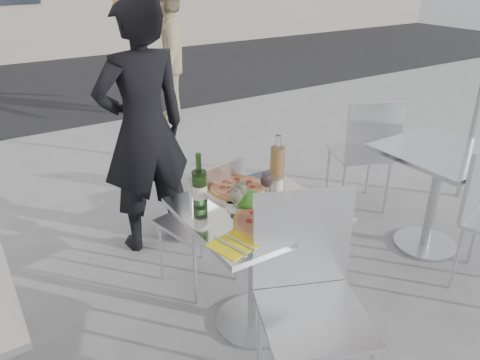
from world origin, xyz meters
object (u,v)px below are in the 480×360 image
wineglass_red_a (267,180)px  wineglass_red_b (267,181)px  pedestrian_b (166,50)px  pizza_far (237,189)px  napkin_left (233,245)px  side_table_right (438,179)px  chair_far (207,216)px  woman_diner (143,130)px  napkin_right (326,212)px  sugar_shaker (277,185)px  wineglass_white_b (241,190)px  wine_bottle (200,187)px  carafe (277,165)px  chair_near (308,285)px  wineglass_white_a (236,196)px  salad_plate (248,201)px  main_table (255,244)px  side_chair_rfar (366,147)px  pizza_near (269,221)px

wineglass_red_a → wineglass_red_b: size_ratio=1.00×
pedestrian_b → pizza_far: pedestrian_b is taller
napkin_left → side_table_right: bearing=-6.9°
chair_far → woman_diner: 0.78m
wineglass_red_a → napkin_left: bearing=-143.4°
chair_far → napkin_right: 0.77m
sugar_shaker → wineglass_white_b: 0.27m
chair_far → wine_bottle: wine_bottle is taller
wineglass_white_b → carafe: bearing=23.3°
sugar_shaker → wineglass_white_b: wineglass_white_b is taller
pedestrian_b → sugar_shaker: (-1.01, -3.70, -0.07)m
side_table_right → wineglass_red_a: (-1.39, 0.05, 0.32)m
pedestrian_b → wineglass_red_a: bearing=7.8°
chair_near → wineglass_white_b: bearing=116.6°
wine_bottle → wineglass_red_b: 0.35m
woman_diner → napkin_left: woman_diner is taller
wineglass_white_a → napkin_left: (-0.15, -0.21, -0.11)m
side_table_right → carafe: bearing=172.1°
wineglass_red_a → wineglass_red_b: (-0.00, 0.00, 0.00)m
salad_plate → pizza_far: bearing=74.2°
pedestrian_b → wineglass_red_b: bearing=7.8°
salad_plate → wineglass_white_a: (-0.10, -0.05, 0.07)m
chair_near → wineglass_red_b: 0.60m
side_table_right → pizza_far: 1.51m
pedestrian_b → pizza_far: bearing=6.0°
salad_plate → wineglass_white_a: size_ratio=1.40×
chair_far → wineglass_red_b: (0.16, -0.38, 0.34)m
wineglass_white_a → chair_near: bearing=-78.9°
woman_diner → pizza_far: size_ratio=5.10×
salad_plate → wineglass_red_a: 0.15m
wine_bottle → wineglass_red_a: (0.34, -0.11, -0.00)m
woman_diner → carafe: 1.03m
main_table → napkin_left: bearing=-140.3°
main_table → side_table_right: size_ratio=1.00×
chair_near → side_chair_rfar: 1.87m
side_chair_rfar → pizza_far: 1.52m
main_table → napkin_left: size_ratio=3.43×
chair_far → wineglass_white_a: (-0.07, -0.44, 0.34)m
side_table_right → pedestrian_b: bearing=94.5°
carafe → main_table: bearing=-146.1°
woman_diner → side_chair_rfar: bearing=160.4°
wineglass_white_a → wineglass_white_b: 0.07m
chair_near → pedestrian_b: 4.43m
chair_near → wineglass_red_b: bearing=97.6°
side_chair_rfar → wineglass_red_a: bearing=46.6°
main_table → pizza_near: pizza_near is taller
pizza_far → wine_bottle: wine_bottle is taller
wineglass_red_b → salad_plate: bearing=-172.6°
woman_diner → salad_plate: 1.09m
salad_plate → wine_bottle: size_ratio=0.75×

